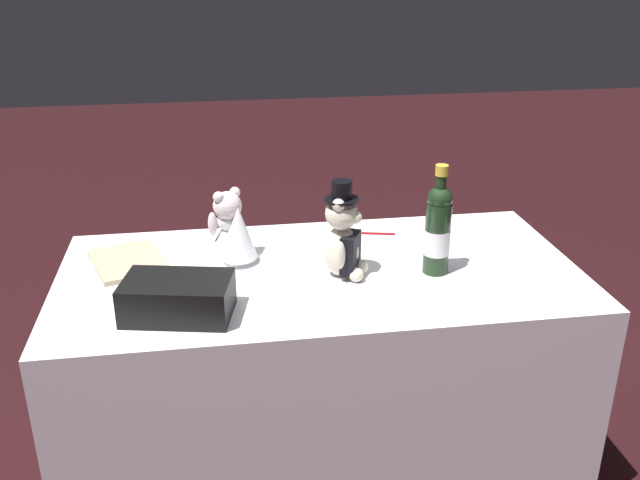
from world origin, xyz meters
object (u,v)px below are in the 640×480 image
object	(u,v)px
teddy_bear_groom	(344,237)
champagne_bottle	(438,228)
teddy_bear_bride	(232,231)
guestbook	(128,261)
gift_case_black	(178,298)
signing_pen	(375,233)

from	to	relation	value
teddy_bear_groom	champagne_bottle	world-z (taller)	champagne_bottle
teddy_bear_groom	teddy_bear_bride	xyz separation A→B (m)	(-0.32, 0.16, -0.03)
guestbook	champagne_bottle	bearing A→B (deg)	-31.25
gift_case_black	guestbook	xyz separation A→B (m)	(-0.17, 0.36, -0.04)
champagne_bottle	gift_case_black	bearing A→B (deg)	-168.49
champagne_bottle	gift_case_black	distance (m)	0.78
teddy_bear_groom	signing_pen	size ratio (longest dim) A/B	2.23
champagne_bottle	guestbook	distance (m)	0.96
teddy_bear_groom	teddy_bear_bride	bearing A→B (deg)	153.08
teddy_bear_groom	guestbook	bearing A→B (deg)	164.25
signing_pen	gift_case_black	bearing A→B (deg)	-143.98
teddy_bear_groom	champagne_bottle	distance (m)	0.28
teddy_bear_bride	champagne_bottle	size ratio (longest dim) A/B	0.68
gift_case_black	champagne_bottle	bearing A→B (deg)	11.51
champagne_bottle	signing_pen	xyz separation A→B (m)	(-0.11, 0.32, -0.14)
teddy_bear_groom	teddy_bear_bride	size ratio (longest dim) A/B	1.29
teddy_bear_groom	gift_case_black	distance (m)	0.52
gift_case_black	guestbook	size ratio (longest dim) A/B	1.19
teddy_bear_groom	champagne_bottle	size ratio (longest dim) A/B	0.88
champagne_bottle	teddy_bear_groom	bearing A→B (deg)	176.16
champagne_bottle	guestbook	size ratio (longest dim) A/B	1.28
gift_case_black	signing_pen	bearing A→B (deg)	36.02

